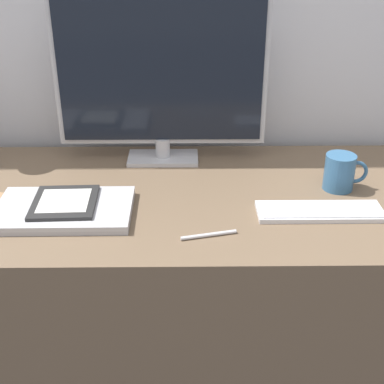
{
  "coord_description": "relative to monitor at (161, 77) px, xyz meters",
  "views": [
    {
      "loc": [
        0.03,
        -1.06,
        1.35
      ],
      "look_at": [
        0.04,
        0.07,
        0.77
      ],
      "focal_mm": 50.0,
      "sensor_mm": 36.0,
      "label": 1
    }
  ],
  "objects": [
    {
      "name": "desk",
      "position": [
        0.04,
        -0.22,
        -0.6
      ],
      "size": [
        1.48,
        0.66,
        0.71
      ],
      "color": "brown",
      "rests_on": "ground_plane"
    },
    {
      "name": "monitor",
      "position": [
        0.0,
        0.0,
        0.0
      ],
      "size": [
        0.6,
        0.11,
        0.48
      ],
      "color": "#B7B7BC",
      "rests_on": "desk"
    },
    {
      "name": "keyboard",
      "position": [
        0.4,
        -0.33,
        -0.24
      ],
      "size": [
        0.31,
        0.1,
        0.01
      ],
      "color": "silver",
      "rests_on": "desk"
    },
    {
      "name": "laptop",
      "position": [
        -0.23,
        -0.33,
        -0.24
      ],
      "size": [
        0.33,
        0.21,
        0.02
      ],
      "color": "#A3A3A8",
      "rests_on": "desk"
    },
    {
      "name": "ereader",
      "position": [
        -0.23,
        -0.32,
        -0.22
      ],
      "size": [
        0.16,
        0.17,
        0.01
      ],
      "color": "black",
      "rests_on": "laptop"
    },
    {
      "name": "coffee_mug",
      "position": [
        0.48,
        -0.2,
        -0.2
      ],
      "size": [
        0.12,
        0.08,
        0.1
      ],
      "color": "#336089",
      "rests_on": "desk"
    },
    {
      "name": "pen",
      "position": [
        0.12,
        -0.44,
        -0.25
      ],
      "size": [
        0.13,
        0.04,
        0.01
      ],
      "color": "silver",
      "rests_on": "desk"
    }
  ]
}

